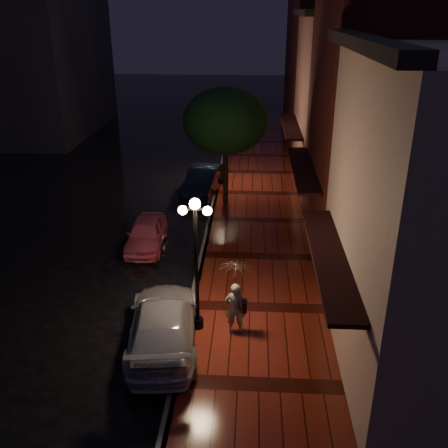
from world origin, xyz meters
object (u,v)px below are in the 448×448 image
at_px(silver_car, 163,324).
at_px(parking_meter, 208,224).
at_px(navy_car, 203,181).
at_px(pink_car, 146,233).
at_px(streetlamp_far, 224,141).
at_px(woman_with_umbrella, 236,287).
at_px(streetlamp_near, 196,258).
at_px(street_tree, 226,123).

distance_m(silver_car, parking_meter, 6.86).
distance_m(navy_car, parking_meter, 6.63).
xyz_separation_m(navy_car, silver_car, (0.10, -13.37, -0.01)).
relative_size(pink_car, navy_car, 0.82).
bearing_deg(parking_meter, streetlamp_far, 88.16).
height_order(streetlamp_far, parking_meter, streetlamp_far).
bearing_deg(navy_car, streetlamp_far, 59.86).
xyz_separation_m(pink_car, woman_with_umbrella, (4.00, -6.05, 1.11)).
distance_m(streetlamp_near, woman_with_umbrella, 1.48).
distance_m(navy_car, silver_car, 13.37).
bearing_deg(streetlamp_near, navy_car, 94.76).
height_order(streetlamp_near, silver_car, streetlamp_near).
xyz_separation_m(streetlamp_far, navy_car, (-1.05, -1.35, -1.87)).
bearing_deg(parking_meter, silver_car, -96.68).
relative_size(street_tree, parking_meter, 3.90).
bearing_deg(silver_car, parking_meter, -102.91).
distance_m(street_tree, silver_car, 12.29).
height_order(street_tree, navy_car, street_tree).
bearing_deg(parking_meter, woman_with_umbrella, -77.95).
distance_m(streetlamp_far, parking_meter, 8.07).
height_order(woman_with_umbrella, parking_meter, woman_with_umbrella).
bearing_deg(streetlamp_far, pink_car, -109.16).
bearing_deg(woman_with_umbrella, silver_car, 13.53).
xyz_separation_m(woman_with_umbrella, parking_meter, (-1.38, 6.25, -0.68)).
xyz_separation_m(streetlamp_far, street_tree, (0.26, -3.01, 1.64)).
height_order(navy_car, parking_meter, parking_meter).
bearing_deg(navy_car, woman_with_umbrella, -72.26).
xyz_separation_m(silver_car, woman_with_umbrella, (2.13, 0.55, 1.01)).
bearing_deg(street_tree, pink_car, -121.07).
xyz_separation_m(navy_car, parking_meter, (0.85, -6.57, 0.32)).
bearing_deg(woman_with_umbrella, pink_car, -57.54).
xyz_separation_m(pink_car, navy_car, (1.77, 6.77, 0.11)).
bearing_deg(silver_car, woman_with_umbrella, -172.07).
bearing_deg(woman_with_umbrella, streetlamp_far, -86.26).
bearing_deg(navy_car, parking_meter, -74.74).
bearing_deg(navy_car, pink_car, -96.77).
xyz_separation_m(street_tree, pink_car, (-3.08, -5.11, -3.62)).
bearing_deg(streetlamp_near, woman_with_umbrella, -8.18).
bearing_deg(parking_meter, street_tree, 84.27).
distance_m(street_tree, woman_with_umbrella, 11.48).
bearing_deg(street_tree, parking_meter, -95.34).
bearing_deg(woman_with_umbrella, parking_meter, -78.58).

